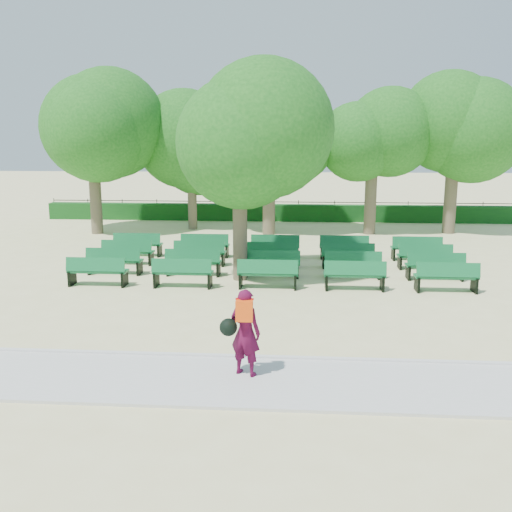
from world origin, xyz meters
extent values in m
plane|color=beige|center=(0.00, 0.00, 0.00)|extent=(120.00, 120.00, 0.00)
cube|color=silver|center=(0.00, -7.40, 0.03)|extent=(30.00, 2.20, 0.06)
cube|color=silver|center=(0.00, -6.25, 0.05)|extent=(30.00, 0.12, 0.10)
cube|color=#134B17|center=(0.00, 14.00, 0.45)|extent=(26.00, 0.70, 0.90)
cube|color=#116634|center=(0.12, 1.77, 0.46)|extent=(1.84, 0.57, 0.06)
cube|color=#116634|center=(0.12, 1.56, 0.71)|extent=(1.83, 0.20, 0.43)
cylinder|color=brown|center=(-0.85, 0.56, 1.50)|extent=(0.46, 0.46, 3.01)
ellipsoid|color=#21671C|center=(-0.85, 0.56, 4.15)|extent=(4.16, 4.16, 3.74)
imported|color=#4B0A29|center=(0.02, -7.11, 0.90)|extent=(0.72, 0.61, 1.68)
cube|color=#FF4D0D|center=(0.02, -7.30, 1.38)|extent=(0.31, 0.16, 0.39)
sphere|color=black|center=(-0.29, -7.17, 1.01)|extent=(0.34, 0.34, 0.34)
camera|label=1|loc=(0.98, -17.26, 4.48)|focal=40.00mm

